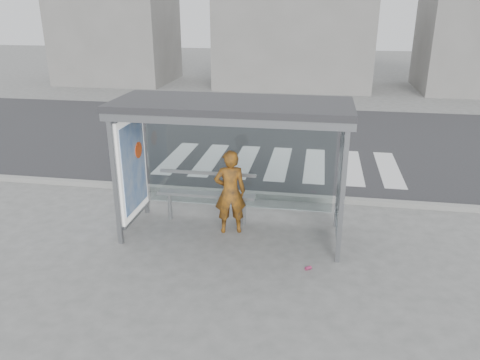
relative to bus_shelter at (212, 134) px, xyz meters
name	(u,v)px	position (x,y,z in m)	size (l,w,h in m)	color
ground	(232,234)	(0.37, -0.06, -1.98)	(80.00, 80.00, 0.00)	#61615E
road	(271,139)	(0.37, 6.94, -1.98)	(30.00, 10.00, 0.01)	#2B2B2D
curb	(248,194)	(0.37, 1.89, -1.92)	(30.00, 0.18, 0.12)	gray
crosswalk	(279,163)	(0.87, 4.44, -1.98)	(6.55, 3.00, 0.00)	silver
bus_shelter	(212,134)	(0.00, 0.00, 0.00)	(4.25, 1.65, 2.62)	gray
building_left	(116,27)	(-9.63, 17.94, 1.02)	(6.00, 5.00, 6.00)	slate
building_center	(294,38)	(0.37, 17.94, 0.52)	(8.00, 5.00, 5.00)	slate
building_right	(478,19)	(9.37, 17.94, 1.52)	(5.00, 5.00, 7.00)	slate
person	(230,192)	(0.31, 0.06, -1.14)	(0.61, 0.40, 1.68)	orange
bench	(206,194)	(-0.26, 0.43, -1.38)	(2.00, 0.33, 1.03)	gray
soda_can	(308,268)	(1.88, -1.12, -1.95)	(0.06, 0.06, 0.11)	#E94482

